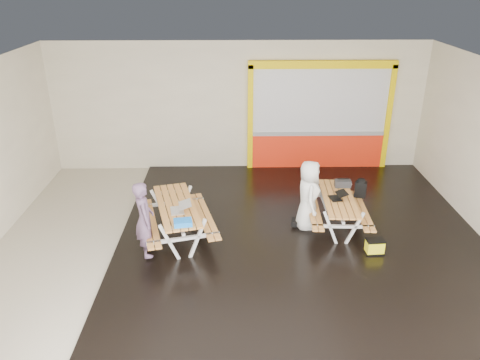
{
  "coord_description": "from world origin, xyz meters",
  "views": [
    {
      "loc": [
        -0.16,
        -8.18,
        5.08
      ],
      "look_at": [
        0.0,
        0.9,
        1.0
      ],
      "focal_mm": 34.73,
      "sensor_mm": 36.0,
      "label": 1
    }
  ],
  "objects_px": {
    "laptop_right": "(338,196)",
    "blue_pouch": "(183,223)",
    "toolbox": "(343,183)",
    "person_left": "(144,219)",
    "picnic_table_right": "(338,205)",
    "backpack": "(361,188)",
    "dark_case": "(299,222)",
    "fluke_bag": "(375,247)",
    "person_right": "(308,196)",
    "picnic_table_left": "(177,213)",
    "laptop_left": "(180,208)"
  },
  "relations": [
    {
      "from": "laptop_right",
      "to": "blue_pouch",
      "type": "relative_size",
      "value": 1.18
    },
    {
      "from": "laptop_right",
      "to": "toolbox",
      "type": "relative_size",
      "value": 1.11
    },
    {
      "from": "person_left",
      "to": "picnic_table_right",
      "type": "bearing_deg",
      "value": -91.62
    },
    {
      "from": "backpack",
      "to": "dark_case",
      "type": "bearing_deg",
      "value": -159.61
    },
    {
      "from": "dark_case",
      "to": "fluke_bag",
      "type": "relative_size",
      "value": 0.91
    },
    {
      "from": "picnic_table_right",
      "to": "fluke_bag",
      "type": "height_order",
      "value": "picnic_table_right"
    },
    {
      "from": "blue_pouch",
      "to": "fluke_bag",
      "type": "bearing_deg",
      "value": 2.5
    },
    {
      "from": "backpack",
      "to": "person_right",
      "type": "bearing_deg",
      "value": -155.78
    },
    {
      "from": "picnic_table_right",
      "to": "dark_case",
      "type": "height_order",
      "value": "picnic_table_right"
    },
    {
      "from": "fluke_bag",
      "to": "person_left",
      "type": "bearing_deg",
      "value": -180.0
    },
    {
      "from": "picnic_table_left",
      "to": "fluke_bag",
      "type": "height_order",
      "value": "picnic_table_left"
    },
    {
      "from": "person_left",
      "to": "person_right",
      "type": "distance_m",
      "value": 3.44
    },
    {
      "from": "laptop_right",
      "to": "toolbox",
      "type": "xyz_separation_m",
      "value": [
        0.24,
        0.59,
        0.03
      ]
    },
    {
      "from": "laptop_left",
      "to": "fluke_bag",
      "type": "height_order",
      "value": "laptop_left"
    },
    {
      "from": "laptop_right",
      "to": "fluke_bag",
      "type": "xyz_separation_m",
      "value": [
        0.56,
        -1.02,
        -0.59
      ]
    },
    {
      "from": "person_right",
      "to": "laptop_left",
      "type": "xyz_separation_m",
      "value": [
        -2.63,
        -0.69,
        0.09
      ]
    },
    {
      "from": "laptop_left",
      "to": "dark_case",
      "type": "height_order",
      "value": "laptop_left"
    },
    {
      "from": "person_left",
      "to": "backpack",
      "type": "distance_m",
      "value": 4.81
    },
    {
      "from": "blue_pouch",
      "to": "toolbox",
      "type": "bearing_deg",
      "value": 27.81
    },
    {
      "from": "person_left",
      "to": "person_right",
      "type": "height_order",
      "value": "person_left"
    },
    {
      "from": "person_left",
      "to": "laptop_right",
      "type": "xyz_separation_m",
      "value": [
        3.86,
        1.02,
        -0.06
      ]
    },
    {
      "from": "picnic_table_right",
      "to": "laptop_right",
      "type": "bearing_deg",
      "value": -122.95
    },
    {
      "from": "picnic_table_right",
      "to": "laptop_right",
      "type": "relative_size",
      "value": 4.84
    },
    {
      "from": "picnic_table_left",
      "to": "toolbox",
      "type": "relative_size",
      "value": 6.54
    },
    {
      "from": "picnic_table_left",
      "to": "person_left",
      "type": "xyz_separation_m",
      "value": [
        -0.53,
        -0.66,
        0.23
      ]
    },
    {
      "from": "picnic_table_right",
      "to": "toolbox",
      "type": "relative_size",
      "value": 5.37
    },
    {
      "from": "laptop_left",
      "to": "toolbox",
      "type": "xyz_separation_m",
      "value": [
        3.47,
        1.22,
        -0.05
      ]
    },
    {
      "from": "picnic_table_right",
      "to": "toolbox",
      "type": "distance_m",
      "value": 0.62
    },
    {
      "from": "picnic_table_right",
      "to": "person_left",
      "type": "bearing_deg",
      "value": -164.51
    },
    {
      "from": "dark_case",
      "to": "fluke_bag",
      "type": "xyz_separation_m",
      "value": [
        1.32,
        -1.13,
        0.08
      ]
    },
    {
      "from": "laptop_left",
      "to": "dark_case",
      "type": "relative_size",
      "value": 1.39
    },
    {
      "from": "person_right",
      "to": "fluke_bag",
      "type": "distance_m",
      "value": 1.7
    },
    {
      "from": "person_right",
      "to": "dark_case",
      "type": "relative_size",
      "value": 4.7
    },
    {
      "from": "picnic_table_left",
      "to": "laptop_left",
      "type": "xyz_separation_m",
      "value": [
        0.1,
        -0.26,
        0.25
      ]
    },
    {
      "from": "person_left",
      "to": "blue_pouch",
      "type": "height_order",
      "value": "person_left"
    },
    {
      "from": "dark_case",
      "to": "fluke_bag",
      "type": "height_order",
      "value": "fluke_bag"
    },
    {
      "from": "picnic_table_left",
      "to": "blue_pouch",
      "type": "height_order",
      "value": "blue_pouch"
    },
    {
      "from": "picnic_table_right",
      "to": "fluke_bag",
      "type": "distance_m",
      "value": 1.26
    },
    {
      "from": "picnic_table_left",
      "to": "laptop_left",
      "type": "distance_m",
      "value": 0.37
    },
    {
      "from": "blue_pouch",
      "to": "person_left",
      "type": "bearing_deg",
      "value": 167.69
    },
    {
      "from": "picnic_table_left",
      "to": "laptop_left",
      "type": "bearing_deg",
      "value": -68.78
    },
    {
      "from": "picnic_table_left",
      "to": "person_left",
      "type": "relative_size",
      "value": 1.53
    },
    {
      "from": "blue_pouch",
      "to": "backpack",
      "type": "xyz_separation_m",
      "value": [
        3.78,
        1.82,
        -0.19
      ]
    },
    {
      "from": "backpack",
      "to": "fluke_bag",
      "type": "xyz_separation_m",
      "value": [
        -0.1,
        -1.66,
        -0.48
      ]
    },
    {
      "from": "fluke_bag",
      "to": "laptop_right",
      "type": "bearing_deg",
      "value": 118.73
    },
    {
      "from": "backpack",
      "to": "fluke_bag",
      "type": "distance_m",
      "value": 1.73
    },
    {
      "from": "picnic_table_left",
      "to": "toolbox",
      "type": "distance_m",
      "value": 3.7
    },
    {
      "from": "person_right",
      "to": "fluke_bag",
      "type": "xyz_separation_m",
      "value": [
        1.16,
        -1.09,
        -0.58
      ]
    },
    {
      "from": "picnic_table_right",
      "to": "person_right",
      "type": "relative_size",
      "value": 1.22
    },
    {
      "from": "person_left",
      "to": "blue_pouch",
      "type": "relative_size",
      "value": 4.54
    }
  ]
}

